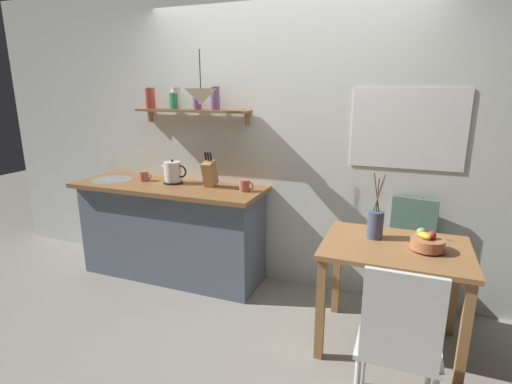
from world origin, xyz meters
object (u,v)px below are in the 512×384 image
object	(u,v)px
dining_chair_near	(399,340)
knife_block	(210,173)
pendant_lamp	(201,96)
fruit_bowl	(427,242)
coffee_mug_by_sink	(144,176)
coffee_mug_spare	(245,186)
dining_table	(394,263)
twig_vase	(375,224)
electric_kettle	(173,173)
dining_chair_far	(408,254)

from	to	relation	value
dining_chair_near	knife_block	bearing A→B (deg)	145.31
pendant_lamp	dining_chair_near	bearing A→B (deg)	-31.69
fruit_bowl	pendant_lamp	xyz separation A→B (m)	(-1.80, 0.31, 0.90)
coffee_mug_by_sink	pendant_lamp	distance (m)	1.05
coffee_mug_spare	pendant_lamp	world-z (taller)	pendant_lamp
dining_table	fruit_bowl	xyz separation A→B (m)	(0.19, -0.01, 0.19)
twig_vase	knife_block	world-z (taller)	knife_block
dining_table	dining_chair_near	bearing A→B (deg)	-84.96
dining_table	electric_kettle	bearing A→B (deg)	167.67
dining_chair_near	twig_vase	distance (m)	0.92
dining_chair_far	pendant_lamp	xyz separation A→B (m)	(-1.70, -0.20, 1.21)
electric_kettle	pendant_lamp	world-z (taller)	pendant_lamp
dining_table	pendant_lamp	bearing A→B (deg)	169.45
dining_chair_far	pendant_lamp	size ratio (longest dim) A/B	2.17
dining_chair_near	dining_chair_far	world-z (taller)	dining_chair_near
twig_vase	dining_chair_near	bearing A→B (deg)	-75.58
pendant_lamp	dining_table	bearing A→B (deg)	-10.55
dining_chair_far	fruit_bowl	world-z (taller)	dining_chair_far
coffee_mug_spare	coffee_mug_by_sink	bearing A→B (deg)	179.01
electric_kettle	knife_block	distance (m)	0.39
dining_chair_near	pendant_lamp	size ratio (longest dim) A/B	2.22
dining_table	knife_block	xyz separation A→B (m)	(-1.62, 0.43, 0.42)
dining_table	coffee_mug_by_sink	size ratio (longest dim) A/B	7.64
twig_vase	coffee_mug_spare	world-z (taller)	twig_vase
electric_kettle	dining_table	bearing A→B (deg)	-12.33
dining_chair_far	coffee_mug_by_sink	size ratio (longest dim) A/B	7.55
twig_vase	coffee_mug_spare	distance (m)	1.17
dining_chair_far	electric_kettle	distance (m)	2.17
fruit_bowl	electric_kettle	xyz separation A→B (m)	(-2.20, 0.45, 0.20)
dining_table	twig_vase	world-z (taller)	twig_vase
knife_block	coffee_mug_by_sink	xyz separation A→B (m)	(-0.71, -0.01, -0.08)
dining_chair_far	fruit_bowl	distance (m)	0.60
fruit_bowl	coffee_mug_spare	bearing A→B (deg)	164.05
twig_vase	knife_block	xyz separation A→B (m)	(-1.48, 0.34, 0.19)
electric_kettle	pendant_lamp	size ratio (longest dim) A/B	0.61
fruit_bowl	pendant_lamp	size ratio (longest dim) A/B	0.49
dining_chair_near	coffee_mug_by_sink	size ratio (longest dim) A/B	7.71
twig_vase	electric_kettle	distance (m)	1.90
knife_block	coffee_mug_spare	xyz separation A→B (m)	(0.35, -0.03, -0.08)
electric_kettle	coffee_mug_spare	bearing A→B (deg)	-2.76
fruit_bowl	twig_vase	distance (m)	0.36
dining_chair_near	fruit_bowl	size ratio (longest dim) A/B	4.54
twig_vase	coffee_mug_by_sink	size ratio (longest dim) A/B	3.72
coffee_mug_spare	pendant_lamp	size ratio (longest dim) A/B	0.30
fruit_bowl	dining_chair_far	bearing A→B (deg)	100.73
dining_table	fruit_bowl	world-z (taller)	fruit_bowl
dining_table	knife_block	world-z (taller)	knife_block
fruit_bowl	twig_vase	world-z (taller)	twig_vase
dining_chair_near	electric_kettle	world-z (taller)	electric_kettle
dining_table	dining_chair_far	size ratio (longest dim) A/B	1.01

